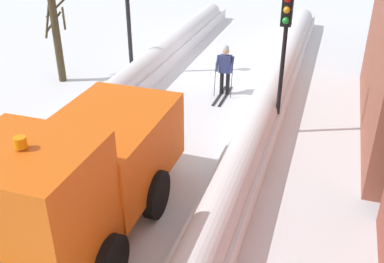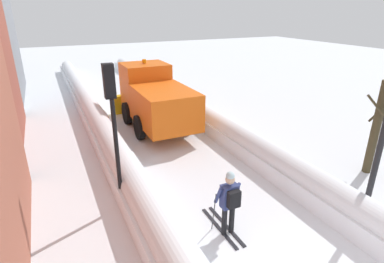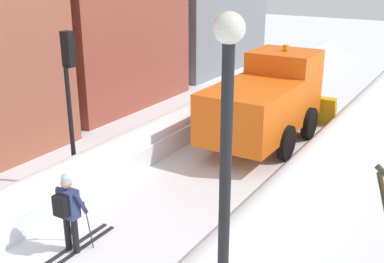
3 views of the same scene
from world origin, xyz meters
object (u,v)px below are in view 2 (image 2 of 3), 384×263
Objects in this scene: skier at (229,201)px; traffic_light_pole at (112,111)px; plow_truck at (155,98)px; bare_tree_near at (377,126)px.

traffic_light_pole reaches higher than skier.
bare_tree_near reaches higher than plow_truck.
traffic_light_pole is 1.26× the size of bare_tree_near.
skier is 3.83m from traffic_light_pole.
traffic_light_pole reaches higher than bare_tree_near.
bare_tree_near is (8.45, -1.77, -1.20)m from traffic_light_pole.
traffic_light_pole is at bearing 131.96° from skier.
traffic_light_pole is (-2.21, 2.46, 1.94)m from skier.
skier is 0.43× the size of traffic_light_pole.
plow_truck is at bearing 83.84° from skier.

